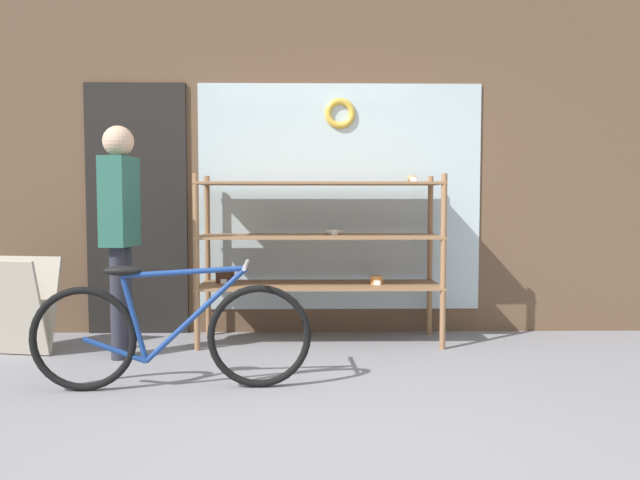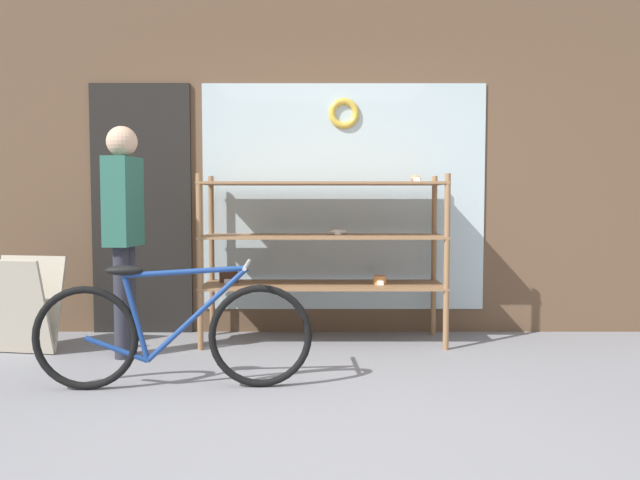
% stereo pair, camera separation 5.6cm
% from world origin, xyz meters
% --- Properties ---
extents(ground_plane, '(30.00, 30.00, 0.00)m').
position_xyz_m(ground_plane, '(0.00, 0.00, 0.00)').
color(ground_plane, gray).
extents(storefront_facade, '(5.75, 0.13, 3.63)m').
position_xyz_m(storefront_facade, '(-0.04, 2.35, 1.76)').
color(storefront_facade, brown).
rests_on(storefront_facade, ground_plane).
extents(display_case, '(1.89, 0.57, 1.33)m').
position_xyz_m(display_case, '(0.01, 1.94, 0.81)').
color(display_case, '#8E6642').
rests_on(display_case, ground_plane).
extents(bicycle, '(1.65, 0.46, 0.75)m').
position_xyz_m(bicycle, '(-0.88, 0.70, 0.34)').
color(bicycle, black).
rests_on(bicycle, ground_plane).
extents(sandwich_board, '(0.60, 0.47, 0.70)m').
position_xyz_m(sandwich_board, '(-2.20, 1.56, 0.36)').
color(sandwich_board, '#B2A893').
rests_on(sandwich_board, ground_plane).
extents(pedestrian, '(0.22, 0.34, 1.65)m').
position_xyz_m(pedestrian, '(-1.40, 1.47, 0.97)').
color(pedestrian, '#282833').
rests_on(pedestrian, ground_plane).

